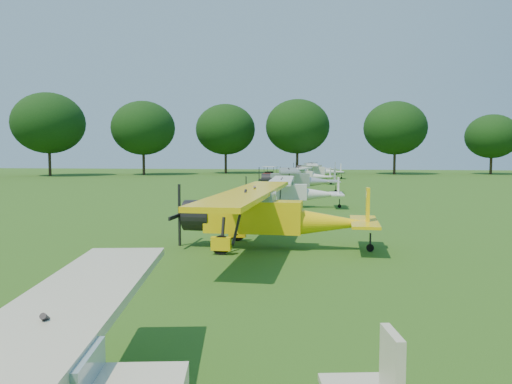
# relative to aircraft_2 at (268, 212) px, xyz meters

# --- Properties ---
(ground) EXTENTS (160.00, 160.00, 0.00)m
(ground) POSITION_rel_aircraft_2_xyz_m (-0.32, 12.18, -1.37)
(ground) COLOR #2A5114
(ground) RESTS_ON ground
(tree_belt) EXTENTS (137.36, 130.27, 14.52)m
(tree_belt) POSITION_rel_aircraft_2_xyz_m (3.25, 12.34, 6.66)
(tree_belt) COLOR #312613
(tree_belt) RESTS_ON ground
(aircraft_2) EXTENTS (7.48, 11.89, 2.35)m
(aircraft_2) POSITION_rel_aircraft_2_xyz_m (0.00, 0.00, 0.00)
(aircraft_2) COLOR yellow
(aircraft_2) RESTS_ON ground
(aircraft_3) EXTENTS (6.40, 10.18, 2.01)m
(aircraft_3) POSITION_rel_aircraft_2_xyz_m (-0.09, 14.19, -0.20)
(aircraft_3) COLOR white
(aircraft_3) RESTS_ON ground
(aircraft_4) EXTENTS (7.29, 11.60, 2.28)m
(aircraft_4) POSITION_rel_aircraft_2_xyz_m (-0.41, 26.64, -0.04)
(aircraft_4) COLOR silver
(aircraft_4) RESTS_ON ground
(aircraft_5) EXTENTS (6.31, 10.00, 1.96)m
(aircraft_5) POSITION_rel_aircraft_2_xyz_m (-0.13, 39.60, -0.22)
(aircraft_5) COLOR white
(aircraft_5) RESTS_ON ground
(aircraft_6) EXTENTS (6.98, 11.10, 2.19)m
(aircraft_6) POSITION_rel_aircraft_2_xyz_m (1.11, 51.70, -0.09)
(aircraft_6) COLOR white
(aircraft_6) RESTS_ON ground
(aircraft_7) EXTENTS (6.88, 10.96, 2.16)m
(aircraft_7) POSITION_rel_aircraft_2_xyz_m (0.69, 64.17, -0.11)
(aircraft_7) COLOR silver
(aircraft_7) RESTS_ON ground
(golf_cart) EXTENTS (2.24, 1.83, 1.67)m
(golf_cart) POSITION_rel_aircraft_2_xyz_m (-5.41, 52.06, -0.81)
(golf_cart) COLOR red
(golf_cart) RESTS_ON ground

